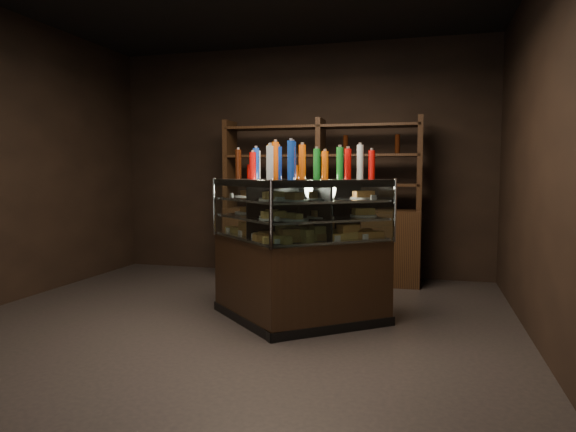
% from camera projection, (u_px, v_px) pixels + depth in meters
% --- Properties ---
extents(ground, '(5.00, 5.00, 0.00)m').
position_uv_depth(ground, '(230.00, 325.00, 4.53)').
color(ground, black).
rests_on(ground, ground).
extents(room_shell, '(5.02, 5.02, 3.01)m').
position_uv_depth(room_shell, '(227.00, 102.00, 4.36)').
color(room_shell, black).
rests_on(room_shell, ground).
extents(display_case, '(1.76, 1.25, 1.30)m').
position_uv_depth(display_case, '(294.00, 274.00, 4.58)').
color(display_case, black).
rests_on(display_case, ground).
extents(food_display, '(1.43, 0.88, 0.41)m').
position_uv_depth(food_display, '(294.00, 218.00, 4.53)').
color(food_display, gold).
rests_on(food_display, display_case).
extents(bottles_top, '(1.26, 0.74, 0.30)m').
position_uv_depth(bottles_top, '(294.00, 163.00, 4.50)').
color(bottles_top, '#D8590A').
rests_on(bottles_top, display_case).
extents(potted_conifer, '(0.36, 0.36, 0.76)m').
position_uv_depth(potted_conifer, '(323.00, 259.00, 5.41)').
color(potted_conifer, black).
rests_on(potted_conifer, ground).
extents(back_shelving, '(2.42, 0.45, 2.00)m').
position_uv_depth(back_shelving, '(320.00, 232.00, 6.35)').
color(back_shelving, black).
rests_on(back_shelving, ground).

